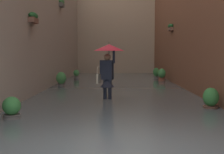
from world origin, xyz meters
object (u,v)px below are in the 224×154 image
Objects in this scene: potted_plant_mid_left at (211,101)px; potted_plant_mid_right at (12,111)px; potted_plant_far_right at (76,75)px; potted_plant_near_left at (162,76)px; potted_plant_near_right at (61,80)px; potted_plant_far_left at (156,74)px; person_wading at (108,61)px.

potted_plant_mid_left reaches higher than potted_plant_mid_right.
potted_plant_mid_left is 11.57m from potted_plant_far_right.
potted_plant_near_left reaches higher than potted_plant_far_right.
potted_plant_mid_left reaches higher than potted_plant_far_right.
potted_plant_near_left reaches higher than potted_plant_near_right.
potted_plant_near_left is at bearing 158.69° from potted_plant_far_right.
potted_plant_far_left is at bearing -88.76° from potted_plant_mid_left.
potted_plant_mid_left is at bearing 90.98° from potted_plant_near_left.
potted_plant_near_right is at bearing 88.64° from potted_plant_far_right.
potted_plant_mid_left is 0.86× the size of potted_plant_near_left.
potted_plant_mid_right is at bearing 89.98° from potted_plant_far_right.
person_wading reaches higher than potted_plant_far_left.
potted_plant_mid_left is 10.24m from potted_plant_far_left.
person_wading reaches higher than potted_plant_near_right.
potted_plant_far_right is (-0.11, -4.66, -0.10)m from potted_plant_near_right.
potted_plant_far_left reaches higher than potted_plant_far_right.
potted_plant_mid_right is at bearing 55.08° from person_wading.
potted_plant_far_right is at bearing -91.36° from potted_plant_near_right.
potted_plant_mid_left is at bearing 150.53° from person_wading.
potted_plant_near_left reaches higher than potted_plant_far_left.
potted_plant_mid_right is (-0.11, 7.19, -0.13)m from potted_plant_near_right.
potted_plant_far_left is (-2.73, -8.56, -1.05)m from person_wading.
person_wading is 2.94× the size of potted_plant_mid_right.
potted_plant_far_right is at bearing -75.77° from person_wading.
potted_plant_near_right is at bearing -47.25° from potted_plant_mid_left.
potted_plant_mid_right is 12.72m from potted_plant_far_left.
person_wading reaches higher than potted_plant_near_left.
person_wading is at bearing 104.23° from potted_plant_far_right.
potted_plant_near_right reaches higher than potted_plant_far_left.
potted_plant_near_left is 1.25× the size of potted_plant_mid_right.
potted_plant_near_left is at bearing -116.87° from potted_plant_mid_right.
potted_plant_far_left is at bearing -87.59° from potted_plant_near_left.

